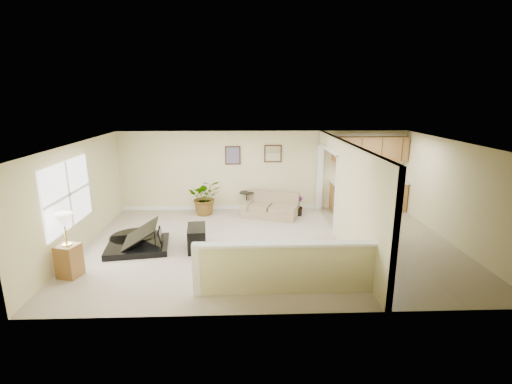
{
  "coord_description": "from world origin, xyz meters",
  "views": [
    {
      "loc": [
        -0.64,
        -8.47,
        3.55
      ],
      "look_at": [
        -0.32,
        0.4,
        1.24
      ],
      "focal_mm": 26.0,
      "sensor_mm": 36.0,
      "label": 1
    }
  ],
  "objects_px": {
    "palm_plant": "(205,197)",
    "lamp_stand": "(68,250)",
    "piano_bench": "(197,238)",
    "piano": "(137,225)",
    "accent_table": "(247,199)",
    "small_plant": "(297,207)",
    "loveseat": "(270,205)"
  },
  "relations": [
    {
      "from": "accent_table",
      "to": "piano_bench",
      "type": "bearing_deg",
      "value": -113.02
    },
    {
      "from": "piano",
      "to": "piano_bench",
      "type": "xyz_separation_m",
      "value": [
        1.44,
        -0.18,
        -0.28
      ]
    },
    {
      "from": "accent_table",
      "to": "lamp_stand",
      "type": "relative_size",
      "value": 0.49
    },
    {
      "from": "piano_bench",
      "to": "lamp_stand",
      "type": "height_order",
      "value": "lamp_stand"
    },
    {
      "from": "lamp_stand",
      "to": "piano_bench",
      "type": "bearing_deg",
      "value": 28.26
    },
    {
      "from": "piano",
      "to": "small_plant",
      "type": "xyz_separation_m",
      "value": [
        4.2,
        2.34,
        -0.3
      ]
    },
    {
      "from": "small_plant",
      "to": "lamp_stand",
      "type": "distance_m",
      "value": 6.41
    },
    {
      "from": "loveseat",
      "to": "palm_plant",
      "type": "distance_m",
      "value": 2.0
    },
    {
      "from": "piano_bench",
      "to": "palm_plant",
      "type": "xyz_separation_m",
      "value": [
        -0.05,
        2.69,
        0.26
      ]
    },
    {
      "from": "piano_bench",
      "to": "piano",
      "type": "bearing_deg",
      "value": 173.02
    },
    {
      "from": "accent_table",
      "to": "lamp_stand",
      "type": "height_order",
      "value": "lamp_stand"
    },
    {
      "from": "loveseat",
      "to": "small_plant",
      "type": "height_order",
      "value": "loveseat"
    },
    {
      "from": "palm_plant",
      "to": "piano_bench",
      "type": "bearing_deg",
      "value": -88.94
    },
    {
      "from": "piano_bench",
      "to": "loveseat",
      "type": "distance_m",
      "value": 3.13
    },
    {
      "from": "piano_bench",
      "to": "lamp_stand",
      "type": "relative_size",
      "value": 0.62
    },
    {
      "from": "piano_bench",
      "to": "small_plant",
      "type": "xyz_separation_m",
      "value": [
        2.75,
        2.51,
        -0.02
      ]
    },
    {
      "from": "piano",
      "to": "small_plant",
      "type": "distance_m",
      "value": 4.81
    },
    {
      "from": "piano",
      "to": "small_plant",
      "type": "height_order",
      "value": "piano"
    },
    {
      "from": "small_plant",
      "to": "palm_plant",
      "type": "bearing_deg",
      "value": 176.27
    },
    {
      "from": "loveseat",
      "to": "accent_table",
      "type": "xyz_separation_m",
      "value": [
        -0.71,
        0.38,
        0.07
      ]
    },
    {
      "from": "piano",
      "to": "palm_plant",
      "type": "distance_m",
      "value": 2.88
    },
    {
      "from": "piano",
      "to": "lamp_stand",
      "type": "bearing_deg",
      "value": -131.44
    },
    {
      "from": "piano_bench",
      "to": "palm_plant",
      "type": "bearing_deg",
      "value": 91.06
    },
    {
      "from": "lamp_stand",
      "to": "palm_plant",
      "type": "bearing_deg",
      "value": 59.46
    },
    {
      "from": "piano",
      "to": "piano_bench",
      "type": "relative_size",
      "value": 2.22
    },
    {
      "from": "loveseat",
      "to": "lamp_stand",
      "type": "xyz_separation_m",
      "value": [
        -4.33,
        -3.76,
        0.21
      ]
    },
    {
      "from": "accent_table",
      "to": "palm_plant",
      "type": "xyz_separation_m",
      "value": [
        -1.26,
        -0.16,
        0.12
      ]
    },
    {
      "from": "palm_plant",
      "to": "accent_table",
      "type": "bearing_deg",
      "value": 7.09
    },
    {
      "from": "accent_table",
      "to": "small_plant",
      "type": "distance_m",
      "value": 1.59
    },
    {
      "from": "piano_bench",
      "to": "small_plant",
      "type": "relative_size",
      "value": 1.37
    },
    {
      "from": "palm_plant",
      "to": "lamp_stand",
      "type": "xyz_separation_m",
      "value": [
        -2.35,
        -3.99,
        0.02
      ]
    },
    {
      "from": "loveseat",
      "to": "small_plant",
      "type": "xyz_separation_m",
      "value": [
        0.83,
        0.04,
        -0.09
      ]
    }
  ]
}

